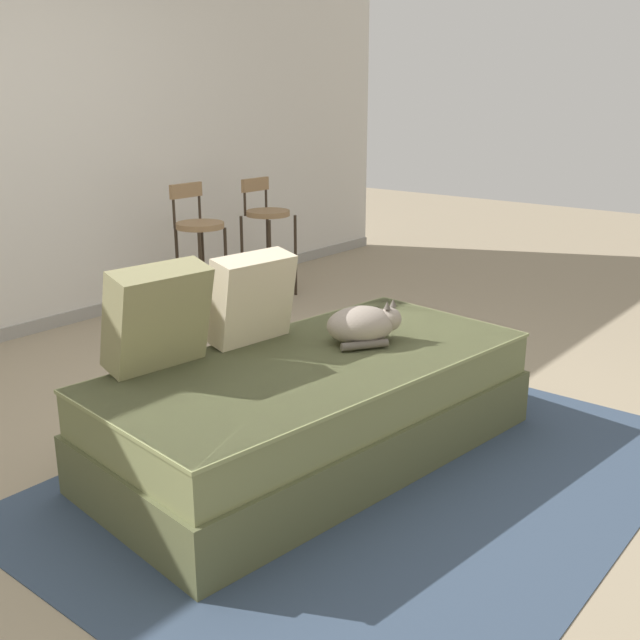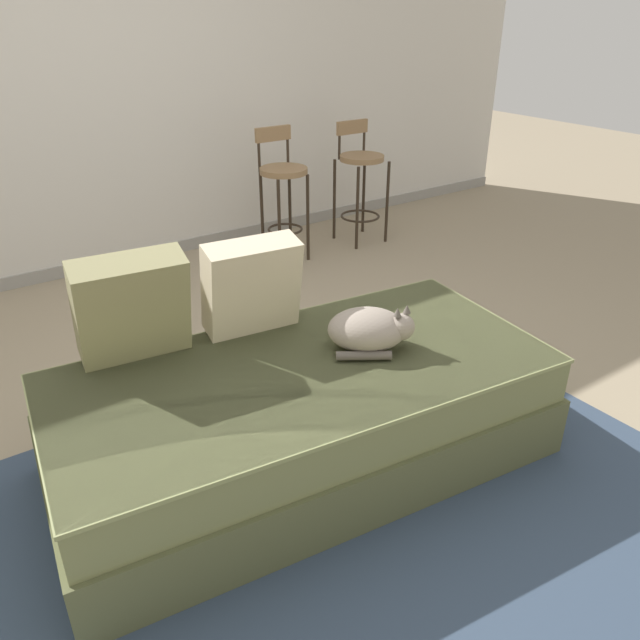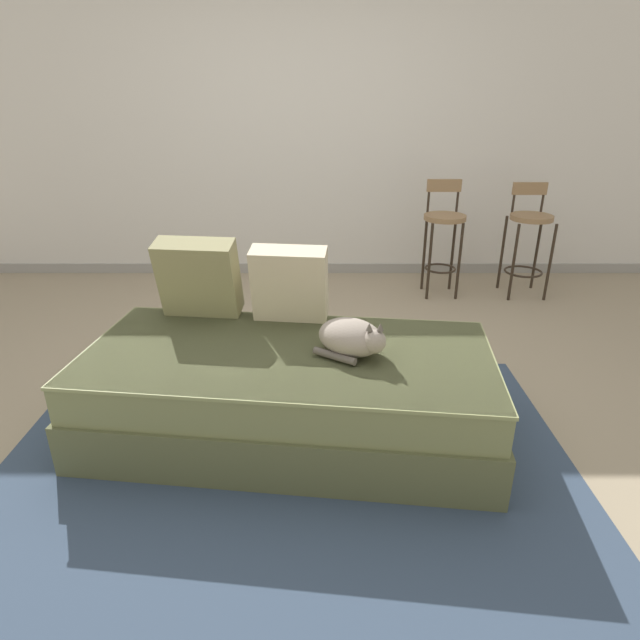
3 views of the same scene
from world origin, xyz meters
name	(u,v)px [view 1 (image 1 of 3)]	position (x,y,z in m)	size (l,w,h in m)	color
ground_plane	(253,429)	(0.00, 0.00, 0.00)	(16.00, 16.00, 0.00)	gray
wall_baseboard_trim	(12,332)	(0.00, 2.20, 0.04)	(8.00, 0.02, 0.09)	gray
area_rug	(370,473)	(0.00, -0.70, 0.00)	(2.68, 2.05, 0.01)	#334256
couch	(316,406)	(0.00, -0.40, 0.23)	(2.08, 1.17, 0.46)	brown
throw_pillow_corner	(157,317)	(-0.50, 0.04, 0.68)	(0.45, 0.29, 0.45)	#847F56
throw_pillow_middle	(251,298)	(-0.01, -0.02, 0.67)	(0.42, 0.26, 0.42)	beige
cat	(363,324)	(0.31, -0.43, 0.54)	(0.40, 0.38, 0.20)	gray
bar_stool_near_window	(199,239)	(1.17, 1.63, 0.56)	(0.34, 0.34, 0.95)	#2D2319
bar_stool_by_doorway	(267,229)	(1.88, 1.63, 0.53)	(0.34, 0.34, 0.92)	#2D2319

